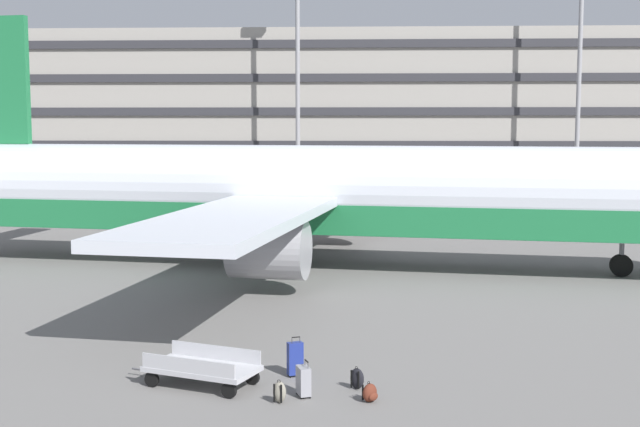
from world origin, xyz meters
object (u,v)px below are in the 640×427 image
object	(u,v)px
suitcase_large	(295,358)
backpack_teal	(280,392)
backpack_silver	(370,393)
suitcase_small	(303,381)
baggage_cart	(202,368)
backpack_black	(357,379)
airliner	(309,195)

from	to	relation	value
suitcase_large	backpack_teal	world-z (taller)	suitcase_large
backpack_teal	backpack_silver	bearing A→B (deg)	3.65
backpack_teal	suitcase_large	bearing A→B (deg)	84.30
suitcase_small	baggage_cart	bearing A→B (deg)	164.29
suitcase_small	baggage_cart	distance (m)	2.54
suitcase_large	baggage_cart	world-z (taller)	suitcase_large
backpack_silver	baggage_cart	distance (m)	4.08
suitcase_large	backpack_black	bearing A→B (deg)	-30.72
backpack_teal	suitcase_small	bearing A→B (deg)	41.33
suitcase_small	backpack_black	size ratio (longest dim) A/B	1.53
backpack_silver	backpack_black	xyz separation A→B (m)	(-0.29, 0.94, 0.04)
backpack_silver	suitcase_small	bearing A→B (deg)	168.33
backpack_black	baggage_cart	distance (m)	3.67
baggage_cart	backpack_silver	bearing A→B (deg)	-14.19
airliner	backpack_silver	size ratio (longest dim) A/B	84.49
airliner	suitcase_small	bearing A→B (deg)	-87.10
suitcase_large	baggage_cart	size ratio (longest dim) A/B	0.30
airliner	backpack_teal	world-z (taller)	airliner
suitcase_small	baggage_cart	xyz separation A→B (m)	(-2.45, 0.69, 0.06)
suitcase_large	backpack_teal	distance (m)	1.99
airliner	backpack_black	distance (m)	17.45
backpack_teal	baggage_cart	world-z (taller)	baggage_cart
suitcase_large	backpack_teal	xyz separation A→B (m)	(-0.20, -1.97, -0.22)
backpack_black	backpack_teal	bearing A→B (deg)	-148.29
backpack_teal	baggage_cart	xyz separation A→B (m)	(-1.95, 1.13, 0.19)
suitcase_large	backpack_teal	bearing A→B (deg)	-95.70
backpack_silver	baggage_cart	size ratio (longest dim) A/B	0.14
suitcase_small	backpack_black	distance (m)	1.38
baggage_cart	backpack_black	bearing A→B (deg)	-1.01
backpack_teal	backpack_silver	distance (m)	2.01
airliner	backpack_silver	world-z (taller)	airliner
suitcase_large	airliner	bearing A→B (deg)	92.10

